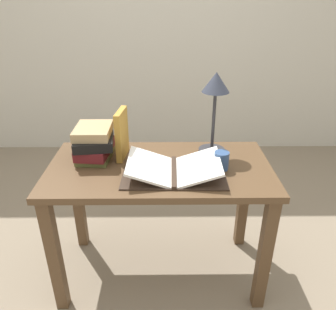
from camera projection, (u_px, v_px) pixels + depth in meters
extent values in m
plane|color=gray|center=(161.00, 269.00, 2.04)|extent=(12.00, 12.00, 0.00)
cube|color=beige|center=(162.00, 21.00, 3.09)|extent=(8.00, 0.06, 2.60)
cube|color=brown|center=(160.00, 169.00, 1.72)|extent=(1.17, 0.60, 0.03)
cube|color=brown|center=(55.00, 257.00, 1.65)|extent=(0.06, 0.06, 0.70)
cube|color=brown|center=(265.00, 255.00, 1.66)|extent=(0.06, 0.06, 0.70)
cube|color=brown|center=(78.00, 200.00, 2.10)|extent=(0.06, 0.06, 0.70)
cube|color=brown|center=(243.00, 199.00, 2.11)|extent=(0.06, 0.06, 0.70)
cube|color=#38281E|center=(174.00, 172.00, 1.63)|extent=(0.03, 0.31, 0.02)
cube|color=#38281E|center=(147.00, 173.00, 1.63)|extent=(0.25, 0.32, 0.01)
cube|color=#38281E|center=(201.00, 173.00, 1.63)|extent=(0.25, 0.32, 0.01)
cube|color=white|center=(150.00, 166.00, 1.62)|extent=(0.23, 0.30, 0.08)
cube|color=white|center=(198.00, 166.00, 1.61)|extent=(0.23, 0.30, 0.08)
cube|color=brown|center=(96.00, 155.00, 1.79)|extent=(0.18, 0.24, 0.03)
cube|color=maroon|center=(95.00, 148.00, 1.77)|extent=(0.19, 0.27, 0.06)
cube|color=black|center=(94.00, 140.00, 1.75)|extent=(0.23, 0.28, 0.05)
cube|color=tan|center=(93.00, 131.00, 1.72)|extent=(0.18, 0.22, 0.05)
cube|color=#BC8933|center=(122.00, 134.00, 1.75)|extent=(0.05, 0.18, 0.26)
cylinder|color=#2D2D33|center=(212.00, 150.00, 1.86)|extent=(0.15, 0.15, 0.02)
cylinder|color=#2D2D33|center=(213.00, 122.00, 1.78)|extent=(0.02, 0.02, 0.33)
cone|color=#333847|center=(216.00, 82.00, 1.68)|extent=(0.14, 0.14, 0.10)
cylinder|color=#335184|center=(221.00, 161.00, 1.66)|extent=(0.08, 0.08, 0.09)
torus|color=#335184|center=(215.00, 163.00, 1.64)|extent=(0.05, 0.04, 0.05)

